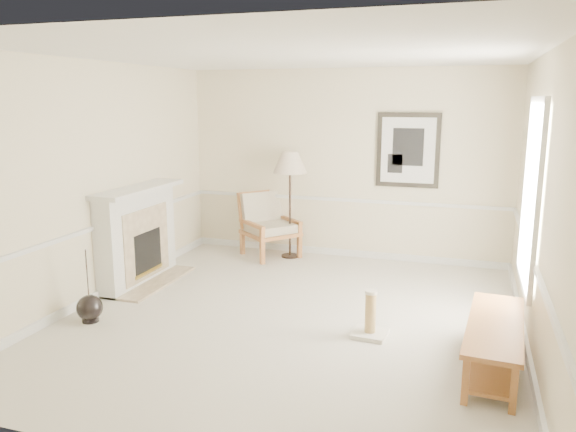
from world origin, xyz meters
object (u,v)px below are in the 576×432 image
Objects in this scene: armchair at (267,221)px; floor_lamp at (290,165)px; floor_vase at (90,309)px; scratching_post at (370,322)px; bench at (494,338)px.

armchair is 0.66× the size of floor_lamp.
floor_vase reaches higher than scratching_post.
armchair is 4.50m from bench.
floor_lamp is (1.31, 3.20, 1.29)m from floor_vase.
scratching_post is at bearing -56.48° from floor_lamp.
armchair reaches higher than bench.
armchair is at bearing 175.99° from floor_lamp.
bench is 3.25× the size of scratching_post.
floor_lamp is at bearing 134.33° from bench.
bench is (2.93, -3.00, -1.14)m from floor_lamp.
floor_lamp is 4.35m from bench.
floor_vase is 3.38m from armchair.
floor_vase is 0.77× the size of armchair.
bench is at bearing -91.87° from armchair.
bench is (3.32, -3.03, -0.23)m from armchair.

